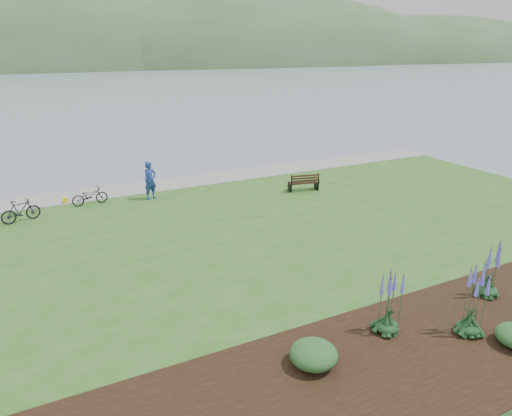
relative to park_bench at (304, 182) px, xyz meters
The scene contains 14 objects.
ground 5.95m from the park_bench, 153.18° to the right, with size 600.00×600.00×0.00m, color slate.
lawn 7.05m from the park_bench, 138.45° to the right, with size 34.00×20.00×0.40m, color #2C5A1F.
shoreline_path 6.77m from the park_bench, 141.05° to the left, with size 34.00×2.20×0.03m, color gray.
garden_bed 12.66m from the park_bench, 100.25° to the right, with size 24.00×4.40×0.04m, color black.
far_hillside 168.00m from the park_bench, 84.96° to the left, with size 580.00×80.00×38.00m, color #365831, non-canonical shape.
park_bench is the anchor object (origin of this frame).
person 7.68m from the park_bench, 163.18° to the left, with size 0.79×0.55×2.18m, color navy.
bicycle_a 10.46m from the park_bench, 165.24° to the left, with size 1.62×0.57×0.85m, color black.
bicycle_b 13.12m from the park_bench, behind, with size 1.59×0.46×0.96m, color black.
pannier 11.66m from the park_bench, 163.02° to the left, with size 0.17×0.27×0.29m, color yellow.
echium_0 12.79m from the park_bench, 103.17° to the right, with size 0.62×0.62×2.23m.
echium_1 11.40m from the park_bench, 94.14° to the right, with size 0.62×0.62×1.84m.
echium_4 12.40m from the park_bench, 112.48° to the right, with size 0.62×0.62×2.06m.
shrub_0 13.71m from the park_bench, 121.46° to the right, with size 1.12×1.12×0.56m, color #1E4C21.
Camera 1 is at (-7.02, -16.26, 7.38)m, focal length 32.00 mm.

